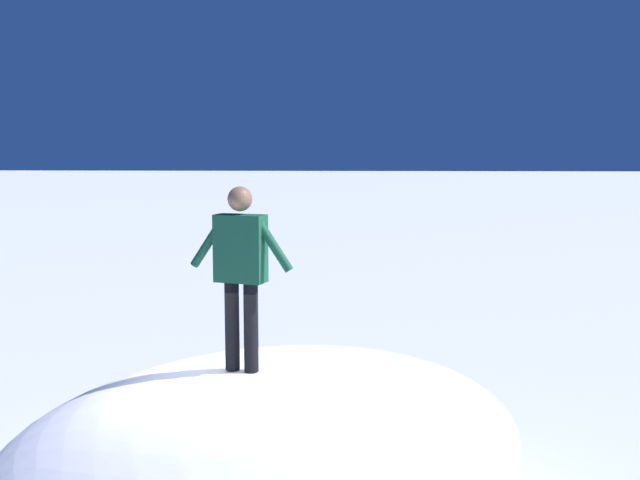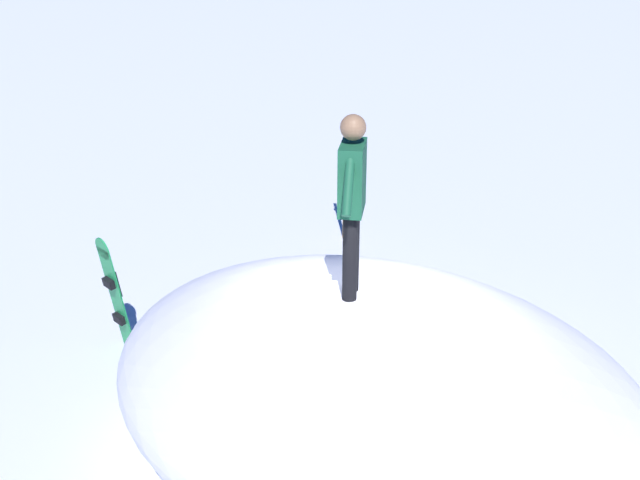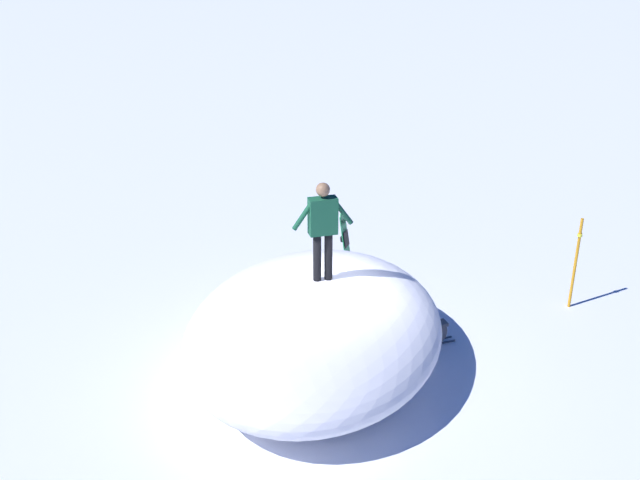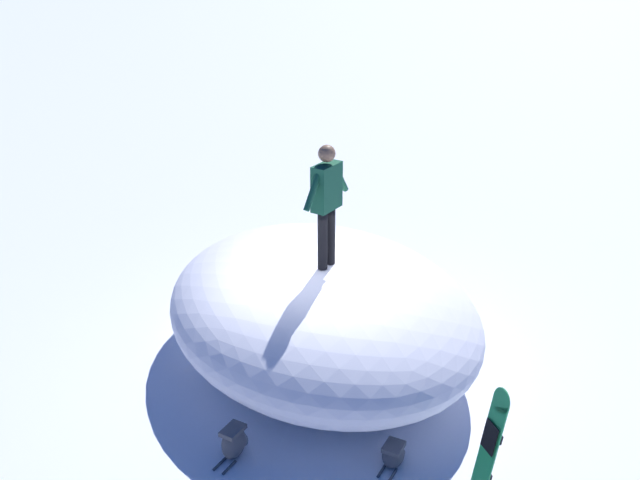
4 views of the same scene
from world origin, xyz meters
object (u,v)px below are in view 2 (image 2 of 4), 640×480
Objects in this scene: snowboarder_standing at (352,194)px; backpack_far at (211,350)px; trail_marker_pole at (345,180)px; backpack_near at (359,317)px; snowboard_primary_upright at (115,293)px.

snowboarder_standing is 3.46m from backpack_far.
snowboarder_standing reaches higher than trail_marker_pole.
backpack_near reaches higher than backpack_far.
backpack_far is 0.27× the size of trail_marker_pole.
backpack_near is (0.02, -3.09, -0.60)m from snowboard_primary_upright.
snowboard_primary_upright is (2.20, 2.52, -1.94)m from snowboarder_standing.
backpack_far is (1.80, 1.39, -2.61)m from snowboarder_standing.
trail_marker_pole reaches higher than backpack_far.
backpack_far is at bearing 37.67° from snowboarder_standing.
trail_marker_pole is (3.25, -3.49, 0.21)m from snowboard_primary_upright.
snowboarder_standing is at bearing 165.70° from backpack_near.
snowboard_primary_upright is 2.69× the size of backpack_near.
snowboarder_standing is 2.97× the size of backpack_near.
backpack_near is at bearing -89.62° from snowboard_primary_upright.
snowboarder_standing reaches higher than backpack_near.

